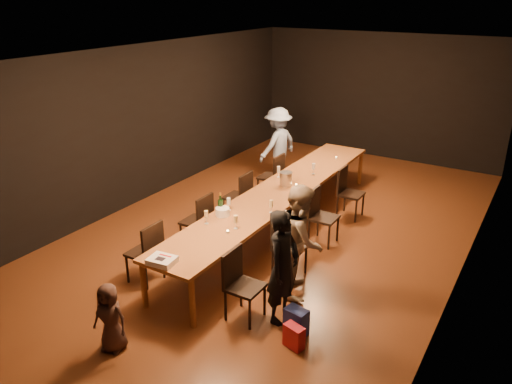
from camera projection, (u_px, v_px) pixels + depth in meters
The scene contains 30 objects.
ground at pixel (278, 230), 8.73m from camera, with size 10.00×10.00×0.00m, color #472411.
room_shell at pixel (280, 114), 7.94m from camera, with size 6.04×10.04×3.02m.
table at pixel (279, 193), 8.46m from camera, with size 0.90×6.00×0.75m.
chair_right_0 at pixel (245, 286), 6.25m from camera, with size 0.42×0.42×0.93m, color black, non-canonical shape.
chair_right_1 at pixel (290, 247), 7.19m from camera, with size 0.42×0.42×0.93m, color black, non-canonical shape.
chair_right_2 at pixel (324, 217), 8.14m from camera, with size 0.42×0.42×0.93m, color black, non-canonical shape.
chair_right_3 at pixel (351, 193), 9.09m from camera, with size 0.42×0.42×0.93m, color black, non-canonical shape.
chair_left_0 at pixel (144, 252), 7.06m from camera, with size 0.42×0.42×0.93m, color black, non-canonical shape.
chair_left_1 at pixel (196, 221), 8.01m from camera, with size 0.42×0.42×0.93m, color black, non-canonical shape.
chair_left_2 at pixel (237, 196), 8.96m from camera, with size 0.42×0.42×0.93m, color black, non-canonical shape.
chair_left_3 at pixel (270, 176), 9.91m from camera, with size 0.42×0.42×0.93m, color black, non-canonical shape.
woman_birthday at pixel (283, 267), 6.13m from camera, with size 0.55×0.36×1.50m, color black.
woman_tan at pixel (301, 240), 6.72m from camera, with size 0.76×0.59×1.57m, color tan.
man_blue at pixel (278, 144), 10.81m from camera, with size 1.03×0.59×1.60m, color #8AA7D6.
child at pixel (110, 318), 5.70m from camera, with size 0.42×0.27×0.86m, color #3D2722.
gift_bag_red at pixel (294, 337), 5.83m from camera, with size 0.25×0.13×0.29m, color red.
gift_bag_blue at pixel (296, 321), 6.06m from camera, with size 0.28×0.18×0.34m, color #2940B2.
birthday_cake at pixel (162, 260), 6.20m from camera, with size 0.36×0.30×0.08m.
plate_stack at pixel (223, 212), 7.50m from camera, with size 0.22×0.22×0.12m, color white.
champagne_bottle at pixel (220, 203), 7.54m from camera, with size 0.08×0.08×0.33m, color black, non-canonical shape.
ice_bucket at pixel (286, 179), 8.64m from camera, with size 0.22×0.22×0.24m, color #B8B8BD.
wineglass_0 at pixel (206, 217), 7.22m from camera, with size 0.06×0.06×0.21m, color beige, non-canonical shape.
wineglass_1 at pixel (236, 222), 7.07m from camera, with size 0.06×0.06×0.21m, color beige, non-canonical shape.
wineglass_2 at pixel (229, 204), 7.66m from camera, with size 0.06×0.06×0.21m, color silver, non-canonical shape.
wineglass_3 at pixel (271, 206), 7.58m from camera, with size 0.06×0.06×0.21m, color beige, non-canonical shape.
wineglass_4 at pixel (279, 172), 9.02m from camera, with size 0.06×0.06×0.21m, color silver, non-canonical shape.
wineglass_5 at pixel (314, 169), 9.17m from camera, with size 0.06×0.06×0.21m, color silver, non-canonical shape.
tealight_near at pixel (228, 232), 6.98m from camera, with size 0.05×0.05×0.03m, color #B2B7B2.
tealight_mid at pixel (296, 185), 8.64m from camera, with size 0.05×0.05×0.03m, color #B2B7B2.
tealight_far at pixel (336, 158), 10.05m from camera, with size 0.05×0.05×0.03m, color #B2B7B2.
Camera 1 is at (3.75, -6.89, 3.92)m, focal length 35.00 mm.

